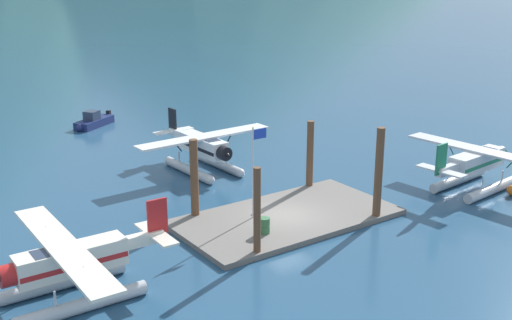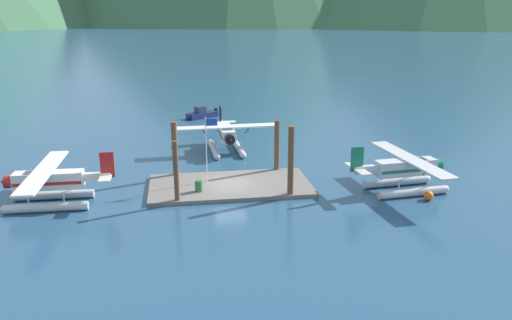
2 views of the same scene
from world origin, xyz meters
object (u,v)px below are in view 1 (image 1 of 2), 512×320
Objects in this scene: seaplane_cream_port_aft at (71,267)px; seaplane_silver_stbd_aft at (477,166)px; mooring_buoy at (512,190)px; flagpole at (255,161)px; boat_navy_open_north at (93,121)px; fuel_drum at (265,226)px; seaplane_white_bow_centre at (203,150)px.

seaplane_silver_stbd_aft is (26.70, -1.06, 0.00)m from seaplane_cream_port_aft.
mooring_buoy is 0.07× the size of seaplane_cream_port_aft.
flagpole is 1.23× the size of boat_navy_open_north.
fuel_drum reaches higher than mooring_buoy.
flagpole is at bearing -91.68° from boat_navy_open_north.
seaplane_silver_stbd_aft reaches higher than mooring_buoy.
seaplane_cream_port_aft reaches higher than fuel_drum.
seaplane_white_bow_centre is (3.27, 12.03, 0.84)m from fuel_drum.
seaplane_cream_port_aft reaches higher than boat_navy_open_north.
mooring_buoy is at bearing -65.16° from boat_navy_open_north.
boat_navy_open_north is (-15.19, 32.82, 0.14)m from mooring_buoy.
seaplane_cream_port_aft is at bearing 177.72° from seaplane_silver_stbd_aft.
fuel_drum is at bearing -93.33° from boat_navy_open_north.
flagpole reaches higher than seaplane_white_bow_centre.
fuel_drum is at bearing 174.43° from seaplane_silver_stbd_aft.
boat_navy_open_north is (0.79, 26.89, -3.18)m from flagpole.
mooring_buoy is 2.67m from seaplane_silver_stbd_aft.
flagpole reaches higher than seaplane_cream_port_aft.
fuel_drum is 10.78m from seaplane_cream_port_aft.
seaplane_silver_stbd_aft is at bearing -46.95° from seaplane_white_bow_centre.
mooring_buoy is at bearing -6.69° from seaplane_cream_port_aft.
fuel_drum is 12.49m from seaplane_white_bow_centre.
fuel_drum is at bearing -112.46° from flagpole.
seaplane_white_bow_centre is at bearing 130.82° from mooring_buoy.
mooring_buoy is at bearing -20.35° from flagpole.
seaplane_cream_port_aft is (-10.74, -0.49, 0.84)m from fuel_drum.
fuel_drum is (-0.91, -2.19, -2.93)m from flagpole.
boat_navy_open_north is at bearing 114.84° from mooring_buoy.
seaplane_white_bow_centre and seaplane_cream_port_aft have the same top height.
seaplane_cream_port_aft is at bearing -167.02° from flagpole.
seaplane_white_bow_centre is at bearing 133.05° from seaplane_silver_stbd_aft.
flagpole is at bearing 12.98° from seaplane_cream_port_aft.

